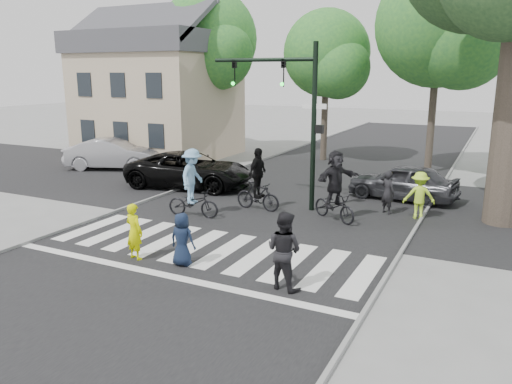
% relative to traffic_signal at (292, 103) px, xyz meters
% --- Properties ---
extents(ground, '(120.00, 120.00, 0.00)m').
position_rel_traffic_signal_xyz_m(ground, '(-0.35, -6.20, -3.90)').
color(ground, gray).
rests_on(ground, ground).
extents(road_stem, '(10.00, 70.00, 0.01)m').
position_rel_traffic_signal_xyz_m(road_stem, '(-0.35, -1.20, -3.90)').
color(road_stem, black).
rests_on(road_stem, ground).
extents(road_cross, '(70.00, 10.00, 0.01)m').
position_rel_traffic_signal_xyz_m(road_cross, '(-0.35, 1.80, -3.89)').
color(road_cross, black).
rests_on(road_cross, ground).
extents(curb_left, '(0.10, 70.00, 0.10)m').
position_rel_traffic_signal_xyz_m(curb_left, '(-5.40, -1.20, -3.85)').
color(curb_left, gray).
rests_on(curb_left, ground).
extents(curb_right, '(0.10, 70.00, 0.10)m').
position_rel_traffic_signal_xyz_m(curb_right, '(4.70, -1.20, -3.85)').
color(curb_right, gray).
rests_on(curb_right, ground).
extents(crosswalk, '(10.00, 3.85, 0.01)m').
position_rel_traffic_signal_xyz_m(crosswalk, '(-0.35, -5.54, -3.89)').
color(crosswalk, silver).
rests_on(crosswalk, ground).
extents(traffic_signal, '(4.45, 0.29, 6.00)m').
position_rel_traffic_signal_xyz_m(traffic_signal, '(0.00, 0.00, 0.00)').
color(traffic_signal, black).
rests_on(traffic_signal, ground).
extents(bg_tree_0, '(5.46, 5.20, 8.97)m').
position_rel_traffic_signal_xyz_m(bg_tree_0, '(-14.09, 9.80, 2.24)').
color(bg_tree_0, brown).
rests_on(bg_tree_0, ground).
extents(bg_tree_1, '(6.09, 5.80, 9.80)m').
position_rel_traffic_signal_xyz_m(bg_tree_1, '(-9.06, 9.28, 2.75)').
color(bg_tree_1, brown).
rests_on(bg_tree_1, ground).
extents(bg_tree_2, '(5.04, 4.80, 8.40)m').
position_rel_traffic_signal_xyz_m(bg_tree_2, '(-2.11, 10.42, 1.88)').
color(bg_tree_2, brown).
rests_on(bg_tree_2, ground).
extents(bg_tree_3, '(6.30, 6.00, 10.20)m').
position_rel_traffic_signal_xyz_m(bg_tree_3, '(3.95, 9.07, 3.04)').
color(bg_tree_3, brown).
rests_on(bg_tree_3, ground).
extents(house, '(8.40, 8.10, 8.82)m').
position_rel_traffic_signal_xyz_m(house, '(-11.85, 7.78, -0.10)').
color(house, '#CFB094').
rests_on(house, ground).
extents(pedestrian_woman, '(0.63, 0.47, 1.56)m').
position_rel_traffic_signal_xyz_m(pedestrian_woman, '(-1.72, -6.82, -3.12)').
color(pedestrian_woman, '#DEE900').
rests_on(pedestrian_woman, ground).
extents(pedestrian_child, '(0.72, 0.49, 1.43)m').
position_rel_traffic_signal_xyz_m(pedestrian_child, '(-0.31, -6.62, -3.19)').
color(pedestrian_child, '#131E35').
rests_on(pedestrian_child, ground).
extents(pedestrian_adult, '(1.04, 0.88, 1.87)m').
position_rel_traffic_signal_xyz_m(pedestrian_adult, '(2.64, -6.75, -2.96)').
color(pedestrian_adult, black).
rests_on(pedestrian_adult, ground).
extents(cyclist_left, '(1.97, 1.31, 2.41)m').
position_rel_traffic_signal_xyz_m(cyclist_left, '(-2.59, -2.66, -2.85)').
color(cyclist_left, black).
rests_on(cyclist_left, ground).
extents(cyclist_mid, '(1.80, 1.10, 2.31)m').
position_rel_traffic_signal_xyz_m(cyclist_mid, '(-0.94, -0.87, -2.95)').
color(cyclist_mid, black).
rests_on(cyclist_mid, ground).
extents(cyclist_right, '(2.00, 1.84, 2.43)m').
position_rel_traffic_signal_xyz_m(cyclist_right, '(1.99, -0.87, -2.82)').
color(cyclist_right, black).
rests_on(cyclist_right, ground).
extents(car_suv, '(5.94, 3.42, 1.56)m').
position_rel_traffic_signal_xyz_m(car_suv, '(-5.29, 1.19, -3.12)').
color(car_suv, black).
rests_on(car_suv, ground).
extents(car_silver, '(5.11, 3.42, 1.59)m').
position_rel_traffic_signal_xyz_m(car_silver, '(-11.31, 2.95, -3.11)').
color(car_silver, '#A8A6AB').
rests_on(car_silver, ground).
extents(car_grey, '(4.43, 2.23, 1.45)m').
position_rel_traffic_signal_xyz_m(car_grey, '(3.53, 3.11, -3.18)').
color(car_grey, '#2F3034').
rests_on(car_grey, ground).
extents(bystander_hivis, '(1.20, 0.89, 1.65)m').
position_rel_traffic_signal_xyz_m(bystander_hivis, '(4.54, 0.61, -3.07)').
color(bystander_hivis, '#BCEE30').
rests_on(bystander_hivis, ground).
extents(bystander_dark, '(0.69, 0.62, 1.57)m').
position_rel_traffic_signal_xyz_m(bystander_dark, '(3.43, 0.79, -3.11)').
color(bystander_dark, black).
rests_on(bystander_dark, ground).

